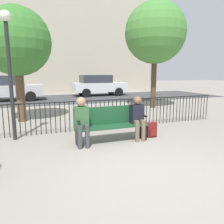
# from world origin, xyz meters

# --- Properties ---
(ground_plane) EXTENTS (80.00, 80.00, 0.00)m
(ground_plane) POSITION_xyz_m (0.00, 0.00, 0.00)
(ground_plane) COLOR gray
(park_bench) EXTENTS (1.93, 0.45, 0.92)m
(park_bench) POSITION_xyz_m (0.00, 1.90, 0.50)
(park_bench) COLOR #194728
(park_bench) RESTS_ON ground
(seated_person_0) EXTENTS (0.34, 0.39, 1.22)m
(seated_person_0) POSITION_xyz_m (-0.81, 1.77, 0.69)
(seated_person_0) COLOR #3D3D42
(seated_person_0) RESTS_ON ground
(seated_person_1) EXTENTS (0.34, 0.39, 1.18)m
(seated_person_1) POSITION_xyz_m (0.71, 1.77, 0.67)
(seated_person_1) COLOR brown
(seated_person_1) RESTS_ON ground
(backpack) EXTENTS (0.28, 0.21, 0.41)m
(backpack) POSITION_xyz_m (1.21, 1.86, 0.20)
(backpack) COLOR maroon
(backpack) RESTS_ON ground
(fence_railing) EXTENTS (9.01, 0.03, 0.95)m
(fence_railing) POSITION_xyz_m (-0.02, 3.20, 0.56)
(fence_railing) COLOR black
(fence_railing) RESTS_ON ground
(tree_0) EXTENTS (3.02, 3.02, 5.25)m
(tree_0) POSITION_xyz_m (4.04, 6.47, 3.72)
(tree_0) COLOR #4C3823
(tree_0) RESTS_ON ground
(tree_1) EXTENTS (2.42, 2.42, 4.09)m
(tree_1) POSITION_xyz_m (-2.27, 5.34, 2.85)
(tree_1) COLOR brown
(tree_1) RESTS_ON ground
(lamp_post) EXTENTS (0.28, 0.28, 3.31)m
(lamp_post) POSITION_xyz_m (-2.39, 2.93, 2.22)
(lamp_post) COLOR black
(lamp_post) RESTS_ON ground
(street_surface) EXTENTS (24.00, 6.00, 0.01)m
(street_surface) POSITION_xyz_m (0.00, 12.00, 0.00)
(street_surface) COLOR #3D3D3F
(street_surface) RESTS_ON ground
(parked_car_0) EXTENTS (4.20, 1.94, 1.62)m
(parked_car_0) POSITION_xyz_m (-3.31, 12.22, 0.84)
(parked_car_0) COLOR #B7B7BC
(parked_car_0) RESTS_ON ground
(parked_car_1) EXTENTS (4.20, 1.94, 1.62)m
(parked_car_1) POSITION_xyz_m (3.17, 13.29, 0.84)
(parked_car_1) COLOR silver
(parked_car_1) RESTS_ON ground
(building_facade) EXTENTS (20.00, 6.00, 12.04)m
(building_facade) POSITION_xyz_m (0.00, 20.00, 6.02)
(building_facade) COLOR #B2A893
(building_facade) RESTS_ON ground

